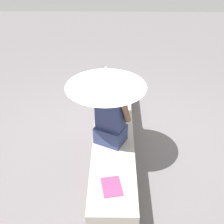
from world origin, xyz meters
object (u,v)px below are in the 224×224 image
parasol (106,78)px  magazine (112,187)px  person_seated (110,115)px  handbag_black (113,103)px

parasol → magazine: parasol is taller
person_seated → handbag_black: person_seated is taller
person_seated → magazine: 0.87m
parasol → magazine: size_ratio=3.53×
person_seated → parasol: (-0.05, -0.05, 0.46)m
person_seated → handbag_black: size_ratio=2.47×
parasol → handbag_black: parasol is taller
parasol → handbag_black: bearing=172.4°
magazine → handbag_black: bearing=169.9°
person_seated → handbag_black: 0.65m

